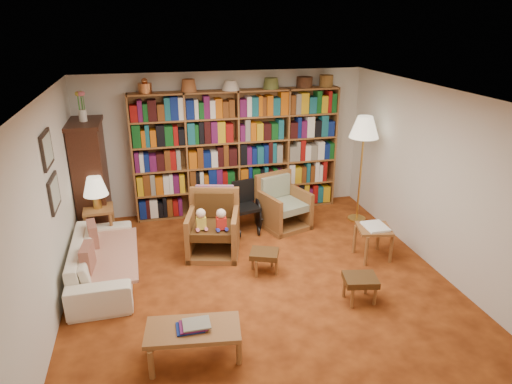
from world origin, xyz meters
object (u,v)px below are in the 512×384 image
object	(u,v)px
armchair_sage	(282,206)
coffee_table	(193,332)
wheelchair	(245,208)
side_table_lamp	(99,217)
footstool_b	(360,281)
sofa	(103,260)
footstool_a	(264,255)
side_table_papers	(374,232)
floor_lamp	(364,131)
armchair_leather	(212,227)

from	to	relation	value
armchair_sage	coffee_table	xyz separation A→B (m)	(-1.83, -2.95, -0.01)
wheelchair	coffee_table	bearing A→B (deg)	-111.74
side_table_lamp	footstool_b	size ratio (longest dim) A/B	1.36
sofa	wheelchair	world-z (taller)	wheelchair
side_table_lamp	armchair_sage	distance (m)	2.96
sofa	coffee_table	size ratio (longest dim) A/B	1.90
footstool_a	footstool_b	size ratio (longest dim) A/B	1.02
wheelchair	footstool_b	bearing A→B (deg)	-68.40
side_table_papers	footstool_a	xyz separation A→B (m)	(-1.66, -0.03, -0.15)
floor_lamp	footstool_b	xyz separation A→B (m)	(-1.04, -2.29, -1.31)
armchair_leather	floor_lamp	world-z (taller)	floor_lamp
side_table_papers	footstool_b	world-z (taller)	side_table_papers
sofa	footstool_a	size ratio (longest dim) A/B	4.12
armchair_leather	armchair_sage	size ratio (longest dim) A/B	1.01
sofa	armchair_leather	xyz separation A→B (m)	(1.56, 0.46, 0.10)
armchair_sage	side_table_papers	size ratio (longest dim) A/B	1.71
footstool_a	floor_lamp	bearing A→B (deg)	33.40
side_table_papers	coffee_table	xyz separation A→B (m)	(-2.80, -1.53, -0.08)
armchair_sage	wheelchair	xyz separation A→B (m)	(-0.65, 0.01, 0.04)
armchair_leather	footstool_a	xyz separation A→B (m)	(0.61, -0.81, -0.12)
floor_lamp	side_table_papers	size ratio (longest dim) A/B	3.33
armchair_leather	wheelchair	world-z (taller)	armchair_leather
side_table_lamp	armchair_leather	distance (m)	1.76
armchair_leather	side_table_papers	bearing A→B (deg)	-19.02
sofa	coffee_table	world-z (taller)	sofa
armchair_sage	wheelchair	size ratio (longest dim) A/B	1.15
armchair_sage	footstool_b	world-z (taller)	armchair_sage
armchair_leather	wheelchair	bearing A→B (deg)	45.39
side_table_lamp	side_table_papers	xyz separation A→B (m)	(3.93, -1.35, -0.06)
wheelchair	footstool_b	size ratio (longest dim) A/B	1.77
side_table_lamp	coffee_table	distance (m)	3.09
floor_lamp	footstool_b	world-z (taller)	floor_lamp
sofa	footstool_a	bearing A→B (deg)	-100.18
side_table_lamp	armchair_leather	bearing A→B (deg)	-18.79
sofa	side_table_lamp	bearing A→B (deg)	4.75
armchair_sage	side_table_lamp	bearing A→B (deg)	-178.49
armchair_sage	footstool_b	xyz separation A→B (m)	(0.30, -2.40, -0.06)
floor_lamp	footstool_b	size ratio (longest dim) A/B	3.97
wheelchair	footstool_b	distance (m)	2.59
wheelchair	armchair_sage	bearing A→B (deg)	-0.68
armchair_sage	coffee_table	world-z (taller)	armchair_sage
armchair_sage	footstool_b	size ratio (longest dim) A/B	2.04
armchair_sage	footstool_a	xyz separation A→B (m)	(-0.69, -1.46, -0.07)
side_table_lamp	wheelchair	bearing A→B (deg)	2.13
floor_lamp	armchair_leather	bearing A→B (deg)	-168.70
wheelchair	footstool_a	distance (m)	1.47
side_table_papers	footstool_b	size ratio (longest dim) A/B	1.19
wheelchair	side_table_papers	size ratio (longest dim) A/B	1.48
armchair_leather	sofa	bearing A→B (deg)	-163.73
side_table_lamp	footstool_b	bearing A→B (deg)	-35.50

